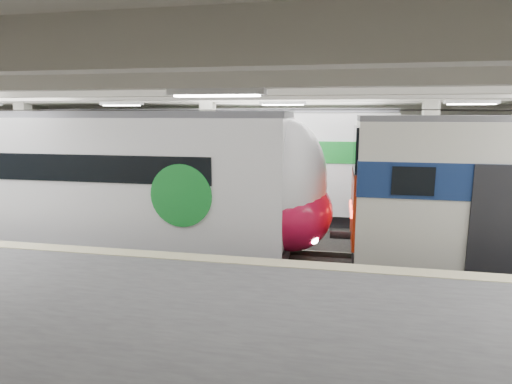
# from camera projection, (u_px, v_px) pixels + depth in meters

# --- Properties ---
(station_hall) EXTENTS (36.00, 24.00, 5.75)m
(station_hall) POSITION_uv_depth(u_px,v_px,m) (263.00, 165.00, 11.33)
(station_hall) COLOR black
(station_hall) RESTS_ON ground
(modern_emu) EXTENTS (14.58, 3.01, 4.67)m
(modern_emu) POSITION_uv_depth(u_px,v_px,m) (129.00, 184.00, 14.10)
(modern_emu) COLOR white
(modern_emu) RESTS_ON ground
(far_train) EXTENTS (15.23, 3.61, 4.78)m
(far_train) POSITION_uv_depth(u_px,v_px,m) (217.00, 162.00, 19.10)
(far_train) COLOR white
(far_train) RESTS_ON ground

